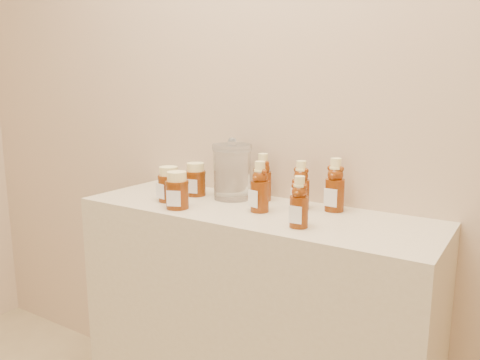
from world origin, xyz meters
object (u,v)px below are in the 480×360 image
Objects in this scene: bear_bottle_back_left at (263,174)px; display_table at (251,335)px; bear_bottle_front_left at (260,183)px; honey_jar_left at (169,184)px; glass_canister at (232,169)px.

display_table is at bearing -60.12° from bear_bottle_back_left.
bear_bottle_back_left is at bearing 131.66° from bear_bottle_front_left.
honey_jar_left is at bearing -129.92° from bear_bottle_back_left.
bear_bottle_back_left reaches higher than bear_bottle_front_left.
honey_jar_left is (-0.34, -0.05, -0.03)m from bear_bottle_front_left.
glass_canister is at bearing 146.74° from display_table.
bear_bottle_front_left is 0.34m from honey_jar_left.
bear_bottle_front_left is (0.03, -0.01, 0.54)m from display_table.
bear_bottle_back_left is 1.02× the size of bear_bottle_front_left.
bear_bottle_back_left reaches higher than honey_jar_left.
bear_bottle_front_left reaches higher than display_table.
honey_jar_left is at bearing -137.68° from glass_canister.
honey_jar_left is 0.57× the size of glass_canister.
glass_canister is (0.17, 0.15, 0.05)m from honey_jar_left.
display_table is 0.58m from glass_canister.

